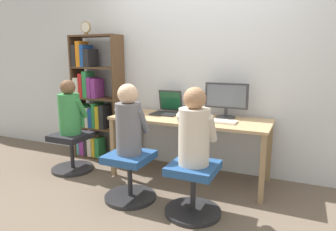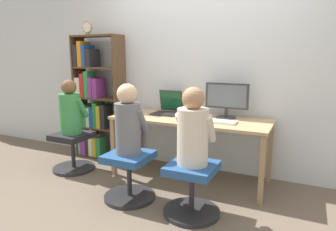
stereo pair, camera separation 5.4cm
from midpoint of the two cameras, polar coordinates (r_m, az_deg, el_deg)
The scene contains 15 objects.
ground_plane at distance 3.31m, azimuth 2.35°, elevation -13.77°, with size 14.00×14.00×0.00m, color brown.
wall_back at distance 3.69m, azimuth 7.05°, elevation 9.59°, with size 10.00×0.05×2.60m.
desk at distance 3.40m, azimuth 4.65°, elevation -1.70°, with size 1.78×0.67×0.71m.
desktop_monitor at distance 3.42m, azimuth 11.54°, elevation 2.90°, with size 0.49×0.22×0.39m.
laptop at distance 3.63m, azimuth 0.35°, elevation 1.23°, with size 0.30×0.31×0.28m.
keyboard at distance 3.21m, azimuth 9.72°, elevation -1.06°, with size 0.42×0.17×0.03m.
computer_mouse_by_keyboard at distance 3.27m, azimuth 5.22°, elevation -0.67°, with size 0.06×0.09×0.03m.
office_chair_left at distance 2.75m, azimuth 5.15°, elevation -13.48°, with size 0.51×0.51×0.47m.
office_chair_right at distance 3.03m, azimuth -6.88°, elevation -11.07°, with size 0.51×0.51×0.47m.
person_at_monitor at distance 2.58m, azimuth 5.39°, elevation -2.84°, with size 0.33×0.31×0.68m.
person_at_laptop at distance 2.88m, azimuth -7.08°, elevation -1.19°, with size 0.30×0.29×0.68m.
bookshelf at distance 4.25m, azimuth -13.53°, elevation 2.48°, with size 0.70×0.28×1.67m.
desk_clock at distance 4.18m, azimuth -14.75°, elevation 15.86°, with size 0.15×0.03×0.17m.
office_chair_side at distance 3.92m, azimuth -17.29°, elevation -6.32°, with size 0.51×0.51×0.47m.
person_near_shelf at distance 3.81m, azimuth -17.68°, elevation 1.08°, with size 0.31×0.30×0.66m.
Camera 2 is at (1.19, -2.76, 1.40)m, focal length 32.00 mm.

